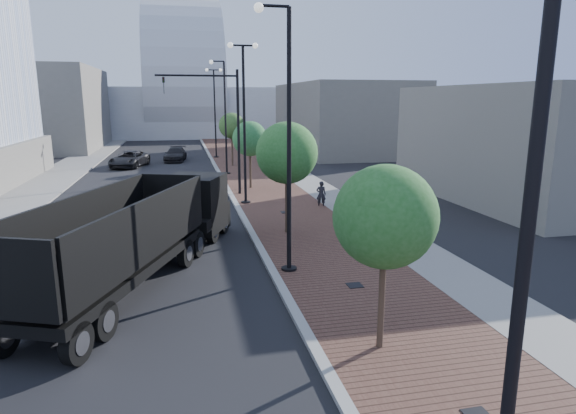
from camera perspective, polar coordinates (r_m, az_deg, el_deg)
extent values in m
cube|color=#4C2D23|center=(47.29, -4.32, 5.03)|extent=(7.00, 140.00, 0.12)
cube|color=slate|center=(47.74, -1.10, 5.14)|extent=(2.40, 140.00, 0.13)
cube|color=gray|center=(46.93, -8.57, 4.88)|extent=(0.30, 140.00, 0.14)
cube|color=slate|center=(47.88, -24.31, 4.05)|extent=(4.00, 140.00, 0.12)
cube|color=black|center=(22.29, -10.88, 0.46)|extent=(3.14, 3.19, 2.48)
cube|color=black|center=(23.84, -9.55, -0.70)|extent=(2.30, 1.30, 1.24)
cube|color=black|center=(21.07, -12.22, -2.03)|extent=(2.50, 1.60, 0.48)
cube|color=black|center=(16.32, -19.37, -6.75)|extent=(5.41, 9.00, 0.33)
cube|color=black|center=(16.20, -19.47, -5.48)|extent=(5.49, 9.03, 0.11)
cube|color=black|center=(16.55, -23.32, -1.98)|extent=(3.39, 8.18, 1.91)
cube|color=black|center=(15.40, -15.84, -2.45)|extent=(3.39, 8.18, 1.91)
cube|color=black|center=(12.37, -29.99, -7.36)|extent=(2.25, 1.00, 1.91)
cube|color=black|center=(19.91, -13.41, 1.02)|extent=(2.25, 1.00, 1.91)
cylinder|color=black|center=(22.37, -13.70, -2.52)|extent=(0.66, 1.08, 1.05)
cylinder|color=silver|center=(22.37, -13.70, -2.52)|extent=(0.51, 0.65, 0.57)
cylinder|color=black|center=(21.67, -8.82, -2.79)|extent=(0.66, 1.08, 1.05)
cylinder|color=silver|center=(21.67, -8.82, -2.79)|extent=(0.51, 0.65, 0.57)
cylinder|color=black|center=(23.80, -12.20, -1.54)|extent=(0.66, 1.08, 1.05)
cylinder|color=silver|center=(23.80, -12.20, -1.54)|extent=(0.51, 0.65, 0.57)
cylinder|color=black|center=(23.14, -7.58, -1.77)|extent=(0.66, 1.08, 1.05)
cylinder|color=silver|center=(23.14, -7.58, -1.77)|extent=(0.51, 0.65, 0.57)
cylinder|color=black|center=(14.16, -30.46, -12.90)|extent=(0.66, 1.08, 1.05)
cylinder|color=silver|center=(14.16, -30.46, -12.90)|extent=(0.51, 0.65, 0.57)
cylinder|color=black|center=(13.02, -23.46, -14.38)|extent=(0.66, 1.08, 1.05)
cylinder|color=silver|center=(13.02, -23.46, -14.38)|extent=(0.51, 0.65, 0.57)
cylinder|color=black|center=(15.00, -27.51, -11.16)|extent=(0.66, 1.08, 1.05)
cylinder|color=silver|center=(15.00, -27.51, -11.16)|extent=(0.51, 0.65, 0.57)
cylinder|color=black|center=(13.93, -20.75, -12.34)|extent=(0.66, 1.08, 1.05)
cylinder|color=silver|center=(13.93, -20.75, -12.34)|extent=(0.51, 0.65, 0.57)
cylinder|color=black|center=(19.59, -17.37, -4.88)|extent=(0.66, 1.08, 1.05)
cylinder|color=silver|center=(19.59, -17.37, -4.88)|extent=(0.51, 0.65, 0.57)
cylinder|color=black|center=(18.79, -11.89, -5.31)|extent=(0.66, 1.08, 1.05)
cylinder|color=silver|center=(18.79, -11.89, -5.31)|extent=(0.51, 0.65, 0.57)
cylinder|color=black|center=(20.62, -15.88, -3.92)|extent=(0.66, 1.08, 1.05)
cylinder|color=silver|center=(20.62, -15.88, -3.92)|extent=(0.51, 0.65, 0.57)
cylinder|color=black|center=(19.86, -10.63, -4.28)|extent=(0.66, 1.08, 1.05)
cylinder|color=silver|center=(19.86, -10.63, -4.28)|extent=(0.51, 0.65, 0.57)
imported|color=silver|center=(23.07, -17.81, -1.88)|extent=(2.94, 4.45, 1.39)
imported|color=black|center=(47.78, -18.06, 5.35)|extent=(3.75, 5.77, 1.48)
imported|color=black|center=(51.22, -13.03, 6.01)|extent=(2.49, 4.89, 1.36)
imported|color=black|center=(28.33, 3.89, 1.48)|extent=(0.65, 0.52, 1.56)
cylinder|color=black|center=(5.95, 26.05, -4.07)|extent=(0.16, 0.16, 9.00)
cylinder|color=black|center=(17.90, 0.12, -7.37)|extent=(0.56, 0.56, 0.20)
cylinder|color=black|center=(16.91, 0.13, 7.19)|extent=(0.16, 0.16, 9.00)
cylinder|color=black|center=(16.99, -1.65, 22.45)|extent=(1.00, 0.10, 0.10)
sphere|color=silver|center=(16.89, -3.45, 22.25)|extent=(0.32, 0.32, 0.32)
cylinder|color=black|center=(29.31, -4.95, 0.47)|extent=(0.56, 0.56, 0.20)
cylinder|color=black|center=(28.71, -5.12, 9.33)|extent=(0.16, 0.16, 9.00)
cylinder|color=black|center=(28.82, -5.31, 18.30)|extent=(1.40, 0.10, 0.10)
sphere|color=silver|center=(28.74, -6.77, 18.28)|extent=(0.32, 0.32, 0.32)
sphere|color=silver|center=(28.91, -3.86, 18.30)|extent=(0.32, 0.32, 0.32)
cylinder|color=black|center=(41.05, -7.15, 3.88)|extent=(0.56, 0.56, 0.20)
cylinder|color=black|center=(40.63, -7.33, 10.20)|extent=(0.16, 0.16, 9.00)
cylinder|color=black|center=(40.66, -8.24, 16.52)|extent=(1.00, 0.10, 0.10)
sphere|color=silver|center=(40.62, -8.97, 16.40)|extent=(0.32, 0.32, 0.32)
cylinder|color=black|center=(52.91, -8.37, 5.77)|extent=(0.56, 0.56, 0.20)
cylinder|color=black|center=(52.58, -8.53, 10.66)|extent=(0.16, 0.16, 9.00)
cylinder|color=black|center=(52.64, -8.69, 15.56)|extent=(1.40, 0.10, 0.10)
sphere|color=silver|center=(52.60, -9.48, 15.54)|extent=(0.32, 0.32, 0.32)
sphere|color=silver|center=(52.70, -7.91, 15.58)|extent=(0.32, 0.32, 0.32)
cylinder|color=black|center=(31.72, -5.80, 8.49)|extent=(0.18, 0.18, 8.00)
cylinder|color=black|center=(31.49, -10.63, 14.87)|extent=(5.00, 0.12, 0.12)
imported|color=black|center=(31.46, -14.33, 13.61)|extent=(0.16, 0.20, 1.00)
cylinder|color=#382619|center=(12.30, 10.92, -9.52)|extent=(0.16, 0.16, 3.24)
sphere|color=#225A1E|center=(11.74, 11.29, -1.11)|extent=(2.49, 2.49, 2.49)
sphere|color=#225A1E|center=(12.22, 12.41, -1.74)|extent=(1.74, 1.74, 1.74)
sphere|color=#225A1E|center=(11.28, 10.57, 0.06)|extent=(1.50, 1.50, 1.50)
cylinder|color=#382619|center=(22.37, -0.14, 1.15)|extent=(0.16, 0.16, 3.56)
sphere|color=#266221|center=(22.06, -0.15, 6.35)|extent=(2.80, 2.80, 2.80)
sphere|color=#266221|center=(22.46, 0.69, 5.80)|extent=(1.96, 1.96, 1.96)
sphere|color=#266221|center=(21.67, -0.76, 7.18)|extent=(1.68, 1.68, 1.68)
cylinder|color=#382619|center=(34.06, -4.43, 4.81)|extent=(0.16, 0.16, 3.29)
sphere|color=#22642B|center=(33.86, -4.49, 7.97)|extent=(2.40, 2.40, 2.40)
sphere|color=#22642B|center=(34.23, -3.88, 7.63)|extent=(1.68, 1.68, 1.68)
sphere|color=#22642B|center=(33.50, -4.94, 8.47)|extent=(1.44, 1.44, 1.44)
cylinder|color=#382619|center=(45.88, -6.54, 6.91)|extent=(0.16, 0.16, 3.55)
sphere|color=#2A4E1B|center=(45.73, -6.61, 9.43)|extent=(2.38, 2.38, 2.38)
sphere|color=#2A4E1B|center=(46.09, -6.14, 9.15)|extent=(1.66, 1.66, 1.66)
sphere|color=#2A4E1B|center=(45.39, -6.96, 9.85)|extent=(1.43, 1.43, 1.43)
cube|color=#A9ACB3|center=(91.47, -11.92, 10.87)|extent=(50.00, 28.00, 8.00)
cube|color=#64615A|center=(68.58, -27.13, 10.17)|extent=(14.00, 20.00, 10.00)
cube|color=#615E57|center=(59.60, 6.39, 10.33)|extent=(12.00, 22.00, 8.00)
cube|color=slate|center=(33.89, 26.26, 6.68)|extent=(10.00, 16.00, 7.00)
cube|color=black|center=(16.57, 7.81, -9.05)|extent=(0.50, 0.50, 0.02)
cube|color=black|center=(26.70, -0.28, -0.60)|extent=(0.50, 0.50, 0.02)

